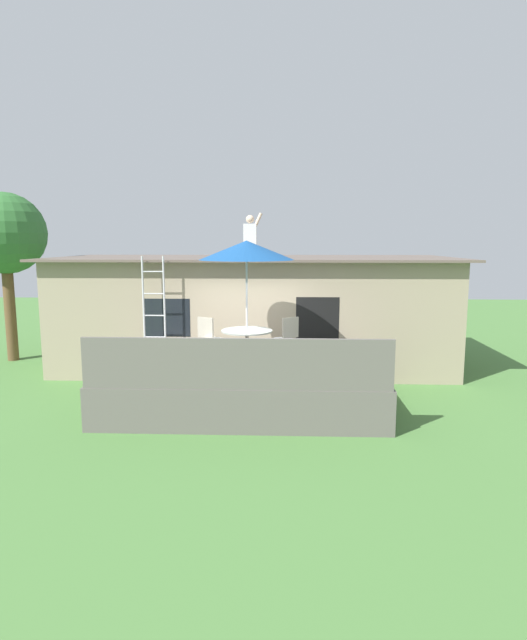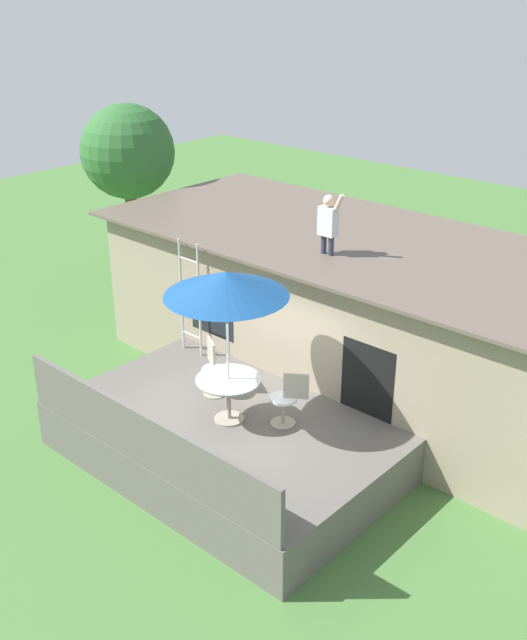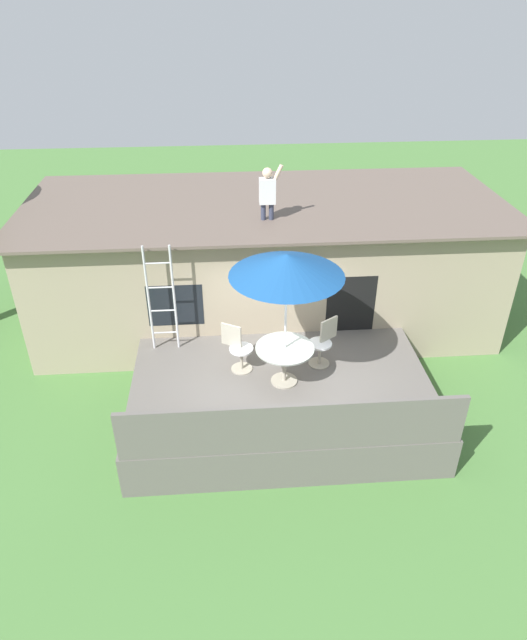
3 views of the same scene
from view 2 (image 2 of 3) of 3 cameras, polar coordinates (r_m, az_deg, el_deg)
ground_plane at (r=12.75m, az=-2.67°, el=-10.44°), size 40.00×40.00×0.00m
house at (r=14.47m, az=7.23°, el=0.52°), size 10.50×4.50×2.91m
deck at (r=12.52m, az=-2.70°, el=-8.94°), size 5.44×3.58×0.80m
deck_railing at (r=11.10m, az=-9.17°, el=-8.87°), size 5.34×0.08×0.90m
patio_table at (r=11.97m, az=-2.66°, el=-5.12°), size 1.04×1.04×0.74m
patio_umbrella at (r=11.20m, az=-2.83°, el=2.73°), size 1.90×1.90×2.54m
step_ladder at (r=13.97m, az=-5.55°, el=1.66°), size 0.52×0.04×2.20m
person_figure at (r=12.99m, az=4.94°, el=7.51°), size 0.47×0.20×1.11m
patio_chair_left at (r=12.83m, az=-3.79°, el=-3.65°), size 0.58×0.44×0.92m
patio_chair_right at (r=11.91m, az=1.85°, el=-5.97°), size 0.56×0.46×0.92m
backyard_tree at (r=18.46m, az=-10.21°, el=12.26°), size 2.22×2.22×4.66m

